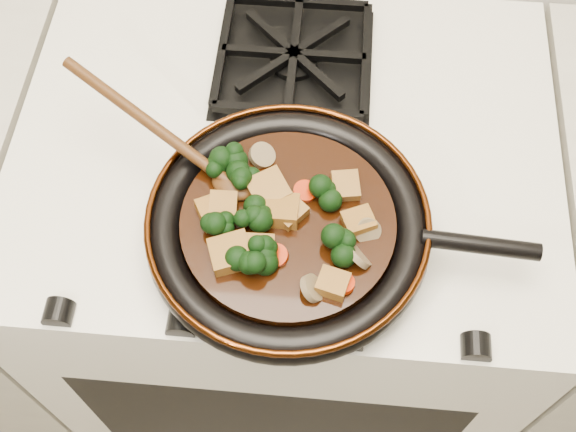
{
  "coord_description": "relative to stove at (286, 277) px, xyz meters",
  "views": [
    {
      "loc": [
        0.05,
        1.11,
        1.72
      ],
      "look_at": [
        0.02,
        1.53,
        0.97
      ],
      "focal_mm": 45.0,
      "sensor_mm": 36.0,
      "label": 1
    }
  ],
  "objects": [
    {
      "name": "skillet",
      "position": [
        0.02,
        -0.16,
        0.49
      ],
      "size": [
        0.48,
        0.35,
        0.05
      ],
      "rotation": [
        0.0,
        0.0,
        -0.06
      ],
      "color": "black",
      "rests_on": "burner_grate_front"
    },
    {
      "name": "carrot_coin_2",
      "position": [
        0.01,
        -0.21,
        0.51
      ],
      "size": [
        0.03,
        0.03,
        0.02
      ],
      "primitive_type": "cylinder",
      "rotation": [
        0.23,
        -0.18,
        0.0
      ],
      "color": "#C02605",
      "rests_on": "braising_sauce"
    },
    {
      "name": "tofu_cube_9",
      "position": [
        0.01,
        -0.15,
        0.52
      ],
      "size": [
        0.04,
        0.04,
        0.03
      ],
      "primitive_type": "cube",
      "rotation": [
        0.1,
        0.03,
        3.12
      ],
      "color": "brown",
      "rests_on": "braising_sauce"
    },
    {
      "name": "wooden_spoon",
      "position": [
        -0.12,
        -0.08,
        0.53
      ],
      "size": [
        0.15,
        0.1,
        0.26
      ],
      "rotation": [
        0.0,
        0.0,
        2.64
      ],
      "color": "#43250E",
      "rests_on": "braising_sauce"
    },
    {
      "name": "tofu_cube_3",
      "position": [
        0.1,
        -0.16,
        0.52
      ],
      "size": [
        0.05,
        0.05,
        0.02
      ],
      "primitive_type": "cube",
      "rotation": [
        -0.09,
        -0.05,
        0.4
      ],
      "color": "brown",
      "rests_on": "braising_sauce"
    },
    {
      "name": "mushroom_slice_3",
      "position": [
        0.05,
        -0.25,
        0.52
      ],
      "size": [
        0.03,
        0.04,
        0.03
      ],
      "primitive_type": "cylinder",
      "rotation": [
        0.86,
        0.0,
        1.77
      ],
      "color": "#766344",
      "rests_on": "braising_sauce"
    },
    {
      "name": "broccoli_floret_2",
      "position": [
        0.08,
        -0.2,
        0.52
      ],
      "size": [
        0.08,
        0.08,
        0.06
      ],
      "primitive_type": null,
      "rotation": [
        0.13,
        -0.01,
        1.05
      ],
      "color": "black",
      "rests_on": "braising_sauce"
    },
    {
      "name": "carrot_coin_1",
      "position": [
        -0.02,
        -0.11,
        0.51
      ],
      "size": [
        0.03,
        0.03,
        0.02
      ],
      "primitive_type": "cylinder",
      "rotation": [
        -0.31,
        0.06,
        0.0
      ],
      "color": "#C02605",
      "rests_on": "braising_sauce"
    },
    {
      "name": "tofu_cube_4",
      "position": [
        0.08,
        -0.24,
        0.52
      ],
      "size": [
        0.04,
        0.04,
        0.02
      ],
      "primitive_type": "cube",
      "rotation": [
        0.05,
        0.01,
        2.89
      ],
      "color": "brown",
      "rests_on": "braising_sauce"
    },
    {
      "name": "mushroom_slice_2",
      "position": [
        0.1,
        -0.2,
        0.52
      ],
      "size": [
        0.04,
        0.05,
        0.03
      ],
      "primitive_type": "cylinder",
      "rotation": [
        0.98,
        0.0,
        2.27
      ],
      "color": "#766344",
      "rests_on": "braising_sauce"
    },
    {
      "name": "braising_sauce",
      "position": [
        0.02,
        -0.16,
        0.5
      ],
      "size": [
        0.26,
        0.26,
        0.02
      ],
      "primitive_type": "cylinder",
      "color": "black",
      "rests_on": "skillet"
    },
    {
      "name": "tofu_cube_0",
      "position": [
        -0.07,
        -0.16,
        0.52
      ],
      "size": [
        0.05,
        0.05,
        0.02
      ],
      "primitive_type": "cube",
      "rotation": [
        -0.05,
        0.05,
        0.5
      ],
      "color": "brown",
      "rests_on": "braising_sauce"
    },
    {
      "name": "tofu_cube_1",
      "position": [
        0.02,
        -0.15,
        0.52
      ],
      "size": [
        0.05,
        0.05,
        0.02
      ],
      "primitive_type": "cube",
      "rotation": [
        0.06,
        -0.06,
        0.86
      ],
      "color": "brown",
      "rests_on": "braising_sauce"
    },
    {
      "name": "tofu_cube_6",
      "position": [
        -0.02,
        -0.21,
        0.52
      ],
      "size": [
        0.05,
        0.04,
        0.03
      ],
      "primitive_type": "cube",
      "rotation": [
        0.1,
        0.0,
        1.65
      ],
      "color": "brown",
      "rests_on": "braising_sauce"
    },
    {
      "name": "mushroom_slice_1",
      "position": [
        0.11,
        -0.17,
        0.52
      ],
      "size": [
        0.04,
        0.03,
        0.03
      ],
      "primitive_type": "cylinder",
      "rotation": [
        0.87,
        0.0,
        0.3
      ],
      "color": "#766344",
      "rests_on": "braising_sauce"
    },
    {
      "name": "tofu_cube_7",
      "position": [
        -0.01,
        -0.12,
        0.52
      ],
      "size": [
        0.06,
        0.06,
        0.03
      ],
      "primitive_type": "cube",
      "rotation": [
        -0.07,
        -0.09,
        2.13
      ],
      "color": "brown",
      "rests_on": "braising_sauce"
    },
    {
      "name": "tofu_cube_5",
      "position": [
        0.08,
        -0.11,
        0.52
      ],
      "size": [
        0.04,
        0.04,
        0.02
      ],
      "primitive_type": "cube",
      "rotation": [
        -0.0,
        -0.12,
        1.74
      ],
      "color": "brown",
      "rests_on": "braising_sauce"
    },
    {
      "name": "carrot_coin_0",
      "position": [
        0.03,
        -0.12,
        0.51
      ],
      "size": [
        0.03,
        0.03,
        0.01
      ],
      "primitive_type": "cylinder",
      "rotation": [
        0.06,
        0.11,
        0.0
      ],
      "color": "#C02605",
      "rests_on": "braising_sauce"
    },
    {
      "name": "broccoli_floret_1",
      "position": [
        0.07,
        -0.12,
        0.52
      ],
      "size": [
        0.09,
        0.08,
        0.07
      ],
      "primitive_type": null,
      "rotation": [
        -0.19,
        0.18,
        2.0
      ],
      "color": "black",
      "rests_on": "braising_sauce"
    },
    {
      "name": "burner_grate_front",
      "position": [
        0.0,
        -0.14,
        0.46
      ],
      "size": [
        0.23,
        0.23,
        0.03
      ],
      "primitive_type": null,
      "color": "black",
      "rests_on": "stove"
    },
    {
      "name": "tofu_cube_2",
      "position": [
        -0.06,
        -0.15,
        0.52
      ],
      "size": [
        0.04,
        0.04,
        0.03
      ],
      "primitive_type": "cube",
      "rotation": [
        0.06,
        -0.05,
        1.63
      ],
      "color": "brown",
      "rests_on": "braising_sauce"
    },
    {
      "name": "broccoli_floret_5",
      "position": [
        -0.06,
        -0.18,
        0.52
      ],
      "size": [
        0.07,
        0.07,
        0.07
      ],
      "primitive_type": null,
      "rotation": [
        -0.19,
        -0.19,
        1.71
      ],
      "color": "black",
      "rests_on": "braising_sauce"
    },
    {
      "name": "tofu_cube_8",
      "position": [
        -0.04,
        -0.21,
        0.52
      ],
      "size": [
        0.06,
        0.06,
        0.03
      ],
      "primitive_type": "cube",
      "rotation": [
        -0.09,
        0.01,
        1.92
      ],
      "color": "brown",
      "rests_on": "braising_sauce"
    },
    {
      "name": "stove",
      "position": [
        0.0,
        0.0,
        0.0
      ],
      "size": [
        0.76,
        0.6,
        0.9
      ],
      "primitive_type": "cube",
      "color": "white",
      "rests_on": "ground"
    },
    {
      "name": "broccoli_floret_4",
      "position": [
        -0.07,
        -0.09,
        0.52
      ],
      "size": [
        0.06,
        0.06,
        0.06
      ],
      "primitive_type": null,
      "rotation": [
        0.07,
        -0.01,
        1.56
      ],
      "color": "black",
      "rests_on": "braising_sauce"
    },
    {
      "name": "broccoli_floret_0",
      "position": [
        -0.03,
        -0.22,
        0.52
      ],
      "size": [
        0.09,
        0.08,
        0.07
      ],
      "primitive_type": null,
      "rotation": [
        0.14,
        0.13,
        0.79
      ],
      "color": "black",
      "rests_on": "braising_sauce"
    },
    {
      "name": "broccoli_floret_7",
      "position": [
        -0.02,
        -0.16,
        0.52
      ],
      "size": [
        0.08,
        0.08,
        0.07
      ],
      "primitive_type": null,
      "rotation": [
        -0.18,
        0.11,
        1.23
      ],
      "color": "black",
      "rests_on": "braising_sauce"
    },
    {
      "name": "broccoli_floret_6",
      "position": [
        -0.04,
        -0.12,
        0.52
      ],
      "size": [
        0.09,
        0.09,
        0.07
      ],
      "primitive_type": null,
      "rotation": [
        -0.25,
        -0.04,
        2.44
      ],
      "color": "black",
      "rests_on": "braising_sauce"
    },
    {
      "name": "burner_grate_back",
      "position": [
        0.0,
        0.14,
        0.46
      ],
      "size": [
        0.23,
        0.23,
        0.03
      ],
      "primitive_type": null,
      "color": "black",
      "rests_on": "stove"
    },
    {
      "name": "mushroom_slice_0",
      "position": [
        -0.02,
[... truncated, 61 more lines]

